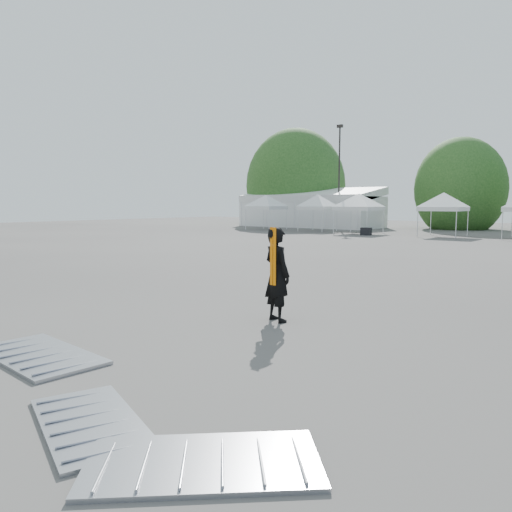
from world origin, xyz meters
The scene contains 14 objects.
ground centered at (0.00, 0.00, 0.00)m, with size 120.00×120.00×0.00m, color #474442.
marquee centered at (-22.00, 35.00, 1.97)m, with size 15.00×6.25×4.23m.
light_pole_west centered at (-18.00, 34.00, 5.77)m, with size 0.60×0.25×10.30m.
tree_far_w centered at (-26.00, 38.00, 4.54)m, with size 4.80×4.80×7.30m.
tree_mid_w centered at (-8.00, 40.00, 3.93)m, with size 4.16×4.16×6.33m.
tent_a centered at (-22.18, 27.45, 3.06)m, with size 4.26×4.26×3.88m.
tent_b centered at (-16.89, 28.19, 3.06)m, with size 3.88×3.88×3.88m.
tent_c centered at (-12.34, 27.35, 3.06)m, with size 4.58×4.58×3.88m.
tent_d centered at (-5.51, 27.77, 3.06)m, with size 4.29×4.29×3.88m.
man centered at (0.96, -2.29, 1.00)m, with size 0.85×0.69×2.00m.
barrier_left centered at (-0.57, -6.72, 0.04)m, with size 2.51×1.38×0.08m.
barrier_mid centered at (2.29, -7.64, 0.03)m, with size 2.22×1.63×0.06m.
barrier_right centered at (3.90, -7.46, 0.04)m, with size 2.39×2.33×0.07m.
crate_west centered at (-10.69, 25.44, 0.30)m, with size 0.78×0.61×0.61m, color black.
Camera 1 is at (7.11, -10.67, 2.48)m, focal length 35.00 mm.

